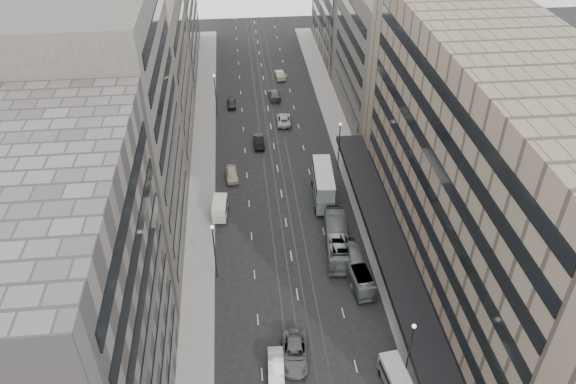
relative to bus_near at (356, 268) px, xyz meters
name	(u,v)px	position (x,y,z in m)	size (l,w,h in m)	color
ground	(306,347)	(-7.62, -10.34, -1.37)	(220.00, 220.00, 0.00)	black
sidewalk_right	(349,159)	(4.38, 27.16, -1.29)	(4.00, 125.00, 0.15)	gray
sidewalk_left	(203,167)	(-19.62, 27.16, -1.29)	(4.00, 125.00, 0.15)	gray
department_store	(494,183)	(13.83, -2.34, 13.58)	(19.20, 60.00, 30.00)	#796B58
building_right_mid	(391,55)	(13.88, 41.66, 10.63)	(15.00, 28.00, 24.00)	#4B4641
building_left_a	(54,328)	(-29.12, -18.34, 13.63)	(15.00, 28.00, 30.00)	slate
building_left_b	(105,137)	(-29.12, 8.66, 15.63)	(15.00, 26.00, 34.00)	#4B4641
building_left_c	(137,76)	(-29.12, 35.66, 11.13)	(15.00, 28.00, 25.00)	#6B5F53
building_left_d	(155,3)	(-29.12, 68.66, 12.63)	(15.00, 38.00, 28.00)	slate
lamp_right_near	(410,346)	(2.08, -15.34, 3.83)	(0.44, 0.44, 8.32)	#262628
lamp_right_far	(339,141)	(2.08, 24.66, 3.83)	(0.44, 0.44, 8.32)	#262628
lamp_left_near	(214,246)	(-17.32, 1.66, 3.83)	(0.44, 0.44, 8.32)	#262628
lamp_left_far	(215,90)	(-17.32, 44.66, 3.83)	(0.44, 0.44, 8.32)	#262628
bus_near	(356,268)	(0.00, 0.00, 0.00)	(2.30, 9.83, 2.74)	gray
bus_far	(337,239)	(-1.48, 5.52, 0.26)	(2.74, 11.69, 3.26)	gray
double_decker	(323,184)	(-1.63, 16.56, 1.35)	(3.35, 9.38, 5.05)	gray
vw_microbus	(396,377)	(0.80, -16.15, 0.09)	(2.71, 5.07, 2.62)	#5B6062
panel_van	(220,208)	(-16.82, 13.99, 0.12)	(2.43, 4.45, 2.70)	#B6B5A4
sedan_1	(276,366)	(-11.13, -13.06, -0.59)	(1.65, 4.72, 1.55)	silver
sedan_2	(295,353)	(-8.98, -11.59, -0.52)	(2.83, 6.14, 1.71)	#5A595C
sedan_4	(232,174)	(-15.00, 23.53, -0.57)	(1.89, 4.71, 1.60)	beige
sedan_5	(259,141)	(-10.18, 33.16, -0.59)	(1.64, 4.70, 1.55)	black
sedan_6	(284,120)	(-5.17, 40.57, -0.61)	(2.51, 5.44, 1.51)	#BBBBB7
sedan_7	(274,94)	(-6.05, 51.05, -0.61)	(2.12, 5.21, 1.51)	#5A5A5C
sedan_8	(232,103)	(-14.53, 48.23, -0.67)	(1.65, 4.10, 1.40)	#29292B
sedan_9	(280,75)	(-4.13, 60.30, -0.59)	(1.66, 4.76, 1.57)	beige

